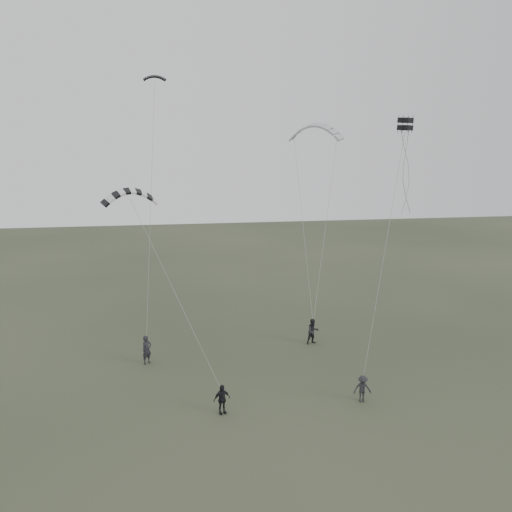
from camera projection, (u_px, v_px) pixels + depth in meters
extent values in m
plane|color=#313A28|center=(247.00, 393.00, 28.63)|extent=(140.00, 140.00, 0.00)
imported|color=black|center=(147.00, 350.00, 32.45)|extent=(0.82, 0.79, 1.89)
imported|color=black|center=(313.00, 331.00, 35.84)|extent=(1.04, 0.90, 1.85)
imported|color=black|center=(222.00, 399.00, 26.23)|extent=(1.02, 0.68, 1.61)
imported|color=#242529|center=(362.00, 389.00, 27.49)|extent=(1.06, 0.69, 1.54)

